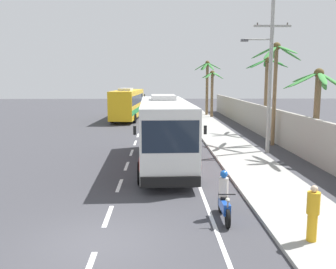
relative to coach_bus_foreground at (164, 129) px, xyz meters
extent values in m
plane|color=#3A3A3F|center=(-2.10, -9.91, -2.00)|extent=(160.00, 160.00, 0.00)
cube|color=#999993|center=(4.70, 0.09, -1.93)|extent=(3.20, 90.00, 0.14)
cube|color=white|center=(-2.10, -7.77, -1.99)|extent=(0.16, 2.00, 0.01)
cube|color=white|center=(-2.10, -4.07, -1.99)|extent=(0.16, 2.00, 0.01)
cube|color=white|center=(-2.10, -0.38, -1.99)|extent=(0.16, 2.00, 0.01)
cube|color=white|center=(-2.10, 3.31, -1.99)|extent=(0.16, 2.00, 0.01)
cube|color=white|center=(-2.10, 7.00, -1.99)|extent=(0.16, 2.00, 0.01)
cube|color=white|center=(-2.10, 10.69, -1.99)|extent=(0.16, 2.00, 0.01)
cube|color=white|center=(-2.10, 14.38, -1.99)|extent=(0.16, 2.00, 0.01)
cube|color=white|center=(-2.10, 18.07, -1.99)|extent=(0.16, 2.00, 0.01)
cube|color=white|center=(-2.10, 21.76, -1.99)|extent=(0.16, 2.00, 0.01)
cube|color=white|center=(-2.10, 25.45, -1.99)|extent=(0.16, 2.00, 0.01)
cube|color=white|center=(-2.10, 29.15, -1.99)|extent=(0.16, 2.00, 0.01)
cube|color=white|center=(-2.10, 32.84, -1.99)|extent=(0.16, 2.00, 0.01)
cube|color=white|center=(-2.10, 36.53, -1.99)|extent=(0.16, 2.00, 0.01)
cube|color=white|center=(1.50, 5.09, -1.99)|extent=(0.14, 70.00, 0.01)
cube|color=#9E998E|center=(8.50, 4.09, -0.73)|extent=(0.24, 60.00, 2.54)
cube|color=silver|center=(0.00, -0.03, -0.02)|extent=(2.85, 11.17, 3.17)
cube|color=#192333|center=(-0.01, 0.17, 0.53)|extent=(2.85, 10.28, 1.01)
cube|color=#192333|center=(0.16, -5.53, 0.45)|extent=(2.33, 0.17, 1.33)
cube|color=red|center=(0.00, -0.03, -0.73)|extent=(2.88, 10.94, 0.57)
cube|color=black|center=(0.16, -5.62, -1.41)|extent=(2.48, 0.23, 0.44)
cube|color=#B7B7B7|center=(-0.04, 1.36, 1.70)|extent=(1.46, 2.48, 0.28)
cube|color=black|center=(1.60, -5.28, 0.69)|extent=(0.12, 0.08, 0.36)
cube|color=black|center=(-1.29, -5.36, 0.69)|extent=(0.12, 0.08, 0.36)
cylinder|color=black|center=(1.35, -3.87, -1.48)|extent=(0.35, 1.05, 1.04)
cylinder|color=black|center=(-1.12, -3.94, -1.48)|extent=(0.35, 1.05, 1.04)
cylinder|color=black|center=(1.14, 3.34, -1.48)|extent=(0.35, 1.05, 1.04)
cylinder|color=black|center=(-1.33, 3.27, -1.48)|extent=(0.35, 1.05, 1.04)
cube|color=gold|center=(-3.98, 22.97, -0.06)|extent=(3.24, 11.39, 3.09)
cube|color=#192333|center=(-4.00, 22.77, 0.48)|extent=(3.22, 10.49, 0.99)
cube|color=#192333|center=(-3.63, 28.54, 0.40)|extent=(2.33, 0.25, 1.30)
cube|color=#1E843D|center=(-3.98, 22.97, -0.76)|extent=(3.27, 11.16, 0.56)
cube|color=black|center=(-3.62, 28.63, -1.41)|extent=(2.48, 0.32, 0.44)
cube|color=#B7B7B7|center=(-4.07, 21.56, 1.63)|extent=(1.55, 2.56, 0.28)
cube|color=black|center=(-5.08, 28.42, 0.64)|extent=(0.12, 0.09, 0.36)
cube|color=black|center=(-2.20, 28.24, 0.64)|extent=(0.12, 0.09, 0.36)
cylinder|color=black|center=(-4.97, 26.98, -1.48)|extent=(0.39, 1.06, 1.04)
cylinder|color=black|center=(-2.50, 26.82, -1.48)|extent=(0.39, 1.06, 1.04)
cylinder|color=black|center=(-5.44, 19.68, -1.48)|extent=(0.39, 1.06, 1.04)
cylinder|color=black|center=(-2.96, 19.52, -1.48)|extent=(0.39, 1.06, 1.04)
cylinder|color=black|center=(1.90, -8.88, -1.70)|extent=(0.11, 0.60, 0.60)
cylinder|color=black|center=(1.91, -7.52, -1.70)|extent=(0.13, 0.60, 0.60)
cube|color=#1947B2|center=(1.90, -8.25, -1.48)|extent=(0.25, 1.10, 0.36)
cube|color=black|center=(1.91, -7.95, -1.28)|extent=(0.25, 0.60, 0.12)
cylinder|color=gray|center=(1.90, -8.76, -1.40)|extent=(0.06, 0.32, 0.67)
cylinder|color=black|center=(1.90, -8.66, -0.96)|extent=(0.56, 0.04, 0.04)
sphere|color=#EAEACC|center=(1.90, -8.78, -1.10)|extent=(0.14, 0.14, 0.14)
cylinder|color=beige|center=(1.91, -8.00, -0.93)|extent=(0.32, 0.32, 0.69)
sphere|color=blue|center=(1.91, -8.00, -0.45)|extent=(0.26, 0.26, 0.26)
cylinder|color=gold|center=(4.07, -10.19, -1.45)|extent=(0.28, 0.28, 0.81)
cylinder|color=gold|center=(4.07, -10.19, -0.73)|extent=(0.36, 0.36, 0.64)
sphere|color=beige|center=(4.07, -10.19, -0.31)|extent=(0.20, 0.20, 0.20)
cylinder|color=#9E9E99|center=(6.75, 3.02, 2.87)|extent=(0.24, 0.24, 9.73)
cube|color=#9E9E99|center=(6.75, 3.02, 6.01)|extent=(2.34, 0.12, 0.12)
cylinder|color=#4C4742|center=(5.81, 3.02, 6.13)|extent=(0.08, 0.08, 0.16)
cylinder|color=#4C4742|center=(7.68, 3.02, 6.13)|extent=(0.08, 0.08, 0.16)
cylinder|color=#9E9E99|center=(5.89, 3.02, 5.20)|extent=(1.71, 0.09, 0.09)
cube|color=#4C4C51|center=(5.04, 3.02, 5.14)|extent=(0.44, 0.24, 0.14)
cylinder|color=brown|center=(6.02, 27.53, 1.41)|extent=(0.36, 0.36, 6.82)
ellipsoid|color=#337F33|center=(6.91, 27.59, 4.48)|extent=(1.85, 0.47, 0.98)
ellipsoid|color=#337F33|center=(6.36, 28.43, 4.66)|extent=(1.02, 1.95, 0.64)
ellipsoid|color=#337F33|center=(5.68, 28.34, 4.44)|extent=(1.02, 1.80, 1.06)
ellipsoid|color=#337F33|center=(5.18, 27.68, 4.42)|extent=(1.81, 0.66, 1.11)
ellipsoid|color=#337F33|center=(5.62, 26.78, 4.41)|extent=(1.15, 1.72, 1.12)
ellipsoid|color=#337F33|center=(6.32, 26.73, 4.42)|extent=(0.96, 1.79, 1.10)
sphere|color=brown|center=(6.02, 27.53, 4.87)|extent=(0.56, 0.56, 0.56)
cylinder|color=brown|center=(8.84, 0.75, 0.53)|extent=(0.35, 0.35, 5.04)
ellipsoid|color=#3D893D|center=(9.76, 0.88, 2.60)|extent=(1.95, 0.62, 1.21)
ellipsoid|color=#3D893D|center=(9.42, 1.50, 2.62)|extent=(1.47, 1.76, 1.16)
ellipsoid|color=#3D893D|center=(8.44, 1.71, 2.86)|extent=(1.15, 2.09, 0.70)
ellipsoid|color=#3D893D|center=(7.96, 1.14, 2.67)|extent=(1.96, 1.13, 1.07)
ellipsoid|color=#3D893D|center=(7.89, 0.47, 2.73)|extent=(2.05, 0.91, 0.95)
ellipsoid|color=#3D893D|center=(8.61, -0.25, 2.81)|extent=(0.83, 2.11, 0.80)
ellipsoid|color=#3D893D|center=(9.36, -0.03, 2.62)|extent=(1.37, 1.81, 1.17)
sphere|color=brown|center=(8.84, 0.75, 3.10)|extent=(0.56, 0.56, 0.56)
cylinder|color=brown|center=(9.00, 11.40, 1.19)|extent=(0.28, 0.28, 6.37)
ellipsoid|color=#28702D|center=(9.92, 11.38, 4.11)|extent=(1.89, 0.40, 0.82)
ellipsoid|color=#28702D|center=(9.18, 12.32, 4.18)|extent=(0.71, 1.95, 0.70)
ellipsoid|color=#28702D|center=(8.18, 11.78, 4.08)|extent=(1.83, 1.12, 0.89)
ellipsoid|color=#28702D|center=(8.18, 11.01, 4.08)|extent=(1.83, 1.12, 0.89)
ellipsoid|color=#28702D|center=(9.41, 10.54, 4.21)|extent=(1.16, 1.90, 0.63)
sphere|color=brown|center=(9.00, 11.40, 4.42)|extent=(0.56, 0.56, 0.56)
cylinder|color=brown|center=(7.96, 5.78, 1.50)|extent=(0.27, 0.27, 6.98)
ellipsoid|color=#3D893D|center=(8.88, 5.85, 4.57)|extent=(1.92, 0.50, 1.13)
ellipsoid|color=#3D893D|center=(8.10, 6.73, 4.66)|extent=(0.65, 2.01, 0.97)
ellipsoid|color=#3D893D|center=(7.26, 6.45, 4.68)|extent=(1.69, 1.63, 0.93)
ellipsoid|color=#3D893D|center=(7.33, 5.10, 4.58)|extent=(1.56, 1.64, 1.13)
ellipsoid|color=#3D893D|center=(8.37, 4.87, 4.75)|extent=(1.17, 2.00, 0.80)
sphere|color=brown|center=(7.96, 5.78, 5.04)|extent=(0.56, 0.56, 0.56)
cylinder|color=brown|center=(6.27, 24.76, 0.75)|extent=(0.33, 0.33, 5.50)
ellipsoid|color=#3D893D|center=(6.97, 24.78, 3.20)|extent=(1.46, 0.41, 0.90)
ellipsoid|color=#3D893D|center=(6.48, 25.50, 3.37)|extent=(0.78, 1.61, 0.59)
ellipsoid|color=#3D893D|center=(5.69, 25.18, 3.25)|extent=(1.42, 1.17, 0.81)
ellipsoid|color=#3D893D|center=(5.77, 24.26, 3.23)|extent=(1.30, 1.30, 0.85)
ellipsoid|color=#3D893D|center=(6.59, 24.06, 3.38)|extent=(0.97, 1.59, 0.56)
sphere|color=brown|center=(6.27, 24.76, 3.55)|extent=(0.56, 0.56, 0.56)
camera|label=1|loc=(-0.30, -19.89, 2.74)|focal=38.61mm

